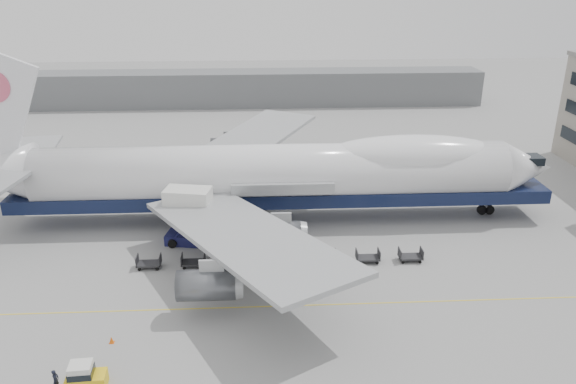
{
  "coord_description": "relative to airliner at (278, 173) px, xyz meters",
  "views": [
    {
      "loc": [
        -1.48,
        -46.99,
        27.1
      ],
      "look_at": [
        1.39,
        6.0,
        5.73
      ],
      "focal_mm": 35.0,
      "sensor_mm": 36.0,
      "label": 1
    }
  ],
  "objects": [
    {
      "name": "ground",
      "position": [
        -0.64,
        -12.0,
        -5.62
      ],
      "size": [
        260.0,
        260.0,
        0.0
      ],
      "primitive_type": "plane",
      "color": "gray",
      "rests_on": "ground"
    },
    {
      "name": "apron_line",
      "position": [
        -0.64,
        -18.0,
        -5.62
      ],
      "size": [
        60.0,
        0.15,
        0.01
      ],
      "primitive_type": "cube",
      "color": "gold",
      "rests_on": "ground"
    },
    {
      "name": "hangar",
      "position": [
        -10.64,
        58.0,
        -2.12
      ],
      "size": [
        110.0,
        8.0,
        7.0
      ],
      "primitive_type": "cube",
      "color": "slate",
      "rests_on": "ground"
    },
    {
      "name": "airliner",
      "position": [
        0.0,
        0.0,
        0.0
      ],
      "size": [
        67.0,
        55.3,
        19.98
      ],
      "color": "white",
      "rests_on": "ground"
    },
    {
      "name": "catering_truck",
      "position": [
        -9.49,
        -5.56,
        -2.18
      ],
      "size": [
        5.37,
        4.12,
        6.1
      ],
      "rotation": [
        0.0,
        0.0,
        -0.18
      ],
      "color": "#181A4A",
      "rests_on": "ground"
    },
    {
      "name": "baggage_tug",
      "position": [
        -14.45,
        -27.24,
        -4.76
      ],
      "size": [
        2.75,
        1.59,
        1.95
      ],
      "rotation": [
        0.0,
        0.0,
        0.06
      ],
      "color": "yellow",
      "rests_on": "ground"
    },
    {
      "name": "ground_worker",
      "position": [
        -16.33,
        -27.44,
        -4.8
      ],
      "size": [
        0.46,
        0.64,
        1.65
      ],
      "primitive_type": "imported",
      "rotation": [
        0.0,
        0.0,
        1.46
      ],
      "color": "black",
      "rests_on": "ground"
    },
    {
      "name": "traffic_cone",
      "position": [
        -13.84,
        -22.32,
        -5.36
      ],
      "size": [
        0.37,
        0.37,
        0.55
      ],
      "rotation": [
        0.0,
        0.0,
        -0.05
      ],
      "color": "#E75B0C",
      "rests_on": "ground"
    },
    {
      "name": "dolly_0",
      "position": [
        -12.96,
        -10.69,
        -5.09
      ],
      "size": [
        2.3,
        1.35,
        1.3
      ],
      "color": "#2D2D30",
      "rests_on": "ground"
    },
    {
      "name": "dolly_1",
      "position": [
        -8.7,
        -10.69,
        -5.09
      ],
      "size": [
        2.3,
        1.35,
        1.3
      ],
      "color": "#2D2D30",
      "rests_on": "ground"
    },
    {
      "name": "dolly_2",
      "position": [
        -4.43,
        -10.69,
        -5.09
      ],
      "size": [
        2.3,
        1.35,
        1.3
      ],
      "color": "#2D2D30",
      "rests_on": "ground"
    },
    {
      "name": "dolly_3",
      "position": [
        -0.17,
        -10.69,
        -5.09
      ],
      "size": [
        2.3,
        1.35,
        1.3
      ],
      "color": "#2D2D30",
      "rests_on": "ground"
    },
    {
      "name": "dolly_4",
      "position": [
        4.09,
        -10.69,
        -5.09
      ],
      "size": [
        2.3,
        1.35,
        1.3
      ],
      "color": "#2D2D30",
      "rests_on": "ground"
    },
    {
      "name": "dolly_5",
      "position": [
        8.36,
        -10.69,
        -5.09
      ],
      "size": [
        2.3,
        1.35,
        1.3
      ],
      "color": "#2D2D30",
      "rests_on": "ground"
    },
    {
      "name": "dolly_6",
      "position": [
        12.62,
        -10.69,
        -5.09
      ],
      "size": [
        2.3,
        1.35,
        1.3
      ],
      "color": "#2D2D30",
      "rests_on": "ground"
    }
  ]
}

